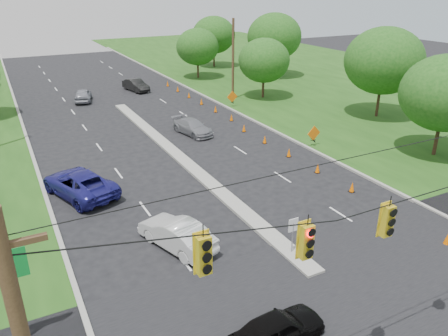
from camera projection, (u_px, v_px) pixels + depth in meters
ground at (382, 333)px, 16.98m from camera, size 160.00×160.00×0.00m
grass_right at (446, 111)px, 46.06m from camera, size 40.00×160.00×0.06m
cross_street at (382, 333)px, 16.98m from camera, size 160.00×14.00×0.02m
curb_left at (28, 143)px, 37.12m from camera, size 0.25×110.00×0.16m
curb_right at (235, 112)px, 45.73m from camera, size 0.25×110.00×0.16m
median at (178, 157)px, 34.09m from camera, size 1.00×34.00×0.18m
median_sign at (293, 229)px, 21.29m from camera, size 0.55×0.06×2.05m
signal_span at (426, 236)px, 14.19m from camera, size 25.60×0.32×9.00m
utility_pole_far_right at (233, 60)px, 49.06m from camera, size 0.28×0.28×9.00m
cone_0 at (447, 239)px, 22.55m from camera, size 0.32×0.32×0.70m
cone_1 at (394, 210)px, 25.40m from camera, size 0.32×0.32×0.70m
cone_2 at (352, 187)px, 28.25m from camera, size 0.32×0.32×0.70m
cone_3 at (318, 168)px, 31.11m from camera, size 0.32×0.32×0.70m
cone_4 at (289, 153)px, 33.96m from camera, size 0.32×0.32×0.70m
cone_5 at (265, 139)px, 36.81m from camera, size 0.32×0.32×0.70m
cone_6 at (244, 128)px, 39.66m from camera, size 0.32×0.32×0.70m
cone_7 at (231, 117)px, 42.77m from camera, size 0.32×0.32×0.70m
cone_8 at (215, 109)px, 45.62m from camera, size 0.32×0.32×0.70m
cone_9 at (201, 102)px, 48.48m from camera, size 0.32×0.32×0.70m
cone_10 at (189, 95)px, 51.33m from camera, size 0.32×0.32×0.70m
cone_11 at (178, 89)px, 54.18m from camera, size 0.32×0.32×0.70m
cone_12 at (168, 84)px, 57.03m from camera, size 0.32×0.32×0.70m
work_sign_1 at (314, 134)px, 35.82m from camera, size 1.27×0.58×1.37m
work_sign_2 at (232, 97)px, 47.23m from camera, size 1.27×0.58×1.37m
tree_7 at (446, 93)px, 32.48m from camera, size 6.72×6.72×7.84m
tree_8 at (384, 61)px, 42.09m from camera, size 7.56×7.56×8.82m
tree_9 at (264, 60)px, 49.80m from camera, size 5.88×5.88×6.86m
tree_10 at (274, 37)px, 60.88m from camera, size 7.56×7.56×8.82m
tree_11 at (214, 35)px, 68.38m from camera, size 6.72×6.72×7.84m
tree_12 at (197, 47)px, 60.36m from camera, size 5.88×5.88×6.86m
black_sedan at (277, 329)px, 16.25m from camera, size 4.00×1.89×1.32m
white_sedan at (177, 234)px, 22.21m from camera, size 3.01×4.90×1.53m
blue_pickup at (79, 183)px, 27.64m from camera, size 4.52×6.49×1.65m
silver_car_far at (193, 127)px, 38.98m from camera, size 2.70×4.82×1.32m
silver_car_oncoming at (83, 95)px, 49.63m from camera, size 2.79×4.59×1.46m
dark_car_receding at (136, 85)px, 54.42m from camera, size 2.47×4.69×1.47m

